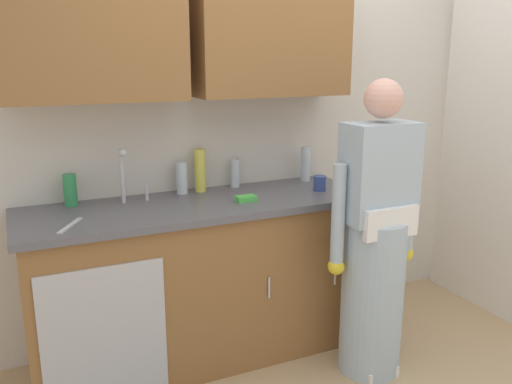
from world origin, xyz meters
The scene contains 14 objects.
kitchen_wall_with_uppers centered at (-0.14, 0.99, 1.48)m, with size 4.80×0.44×2.70m.
closet_door_panel centered at (1.45, 0.40, 1.05)m, with size 1.10×0.04×2.10m, color silver.
counter_cabinet centered at (-0.55, 0.70, 0.45)m, with size 1.90×0.62×0.90m.
countertop centered at (-0.55, 0.70, 0.92)m, with size 1.96×0.66×0.04m, color #595960.
sink centered at (-0.90, 0.71, 0.93)m, with size 0.50×0.36×0.35m.
person_at_sink centered at (0.25, 0.16, 0.69)m, with size 0.55×0.34×1.62m.
bottle_soap centered at (-0.58, 0.92, 1.03)m, with size 0.07×0.07×0.19m, color silver.
bottle_water_tall centered at (-0.47, 0.92, 1.07)m, with size 0.07×0.07×0.26m, color #D8D14C.
bottle_dish_liquid centered at (0.25, 0.91, 1.05)m, with size 0.06×0.06×0.22m, color silver.
bottle_cleaner_spray centered at (-1.21, 0.91, 1.03)m, with size 0.07×0.07×0.17m, color #2D8C4C.
bottle_water_short centered at (-0.24, 0.94, 1.03)m, with size 0.06×0.06×0.17m, color silver.
cup_by_sink centered at (0.19, 0.64, 0.98)m, with size 0.08×0.08×0.09m, color #33478C.
knife_on_counter centered at (-1.25, 0.54, 0.94)m, with size 0.24×0.02×0.01m, color silver.
sponge centered at (-0.31, 0.60, 0.96)m, with size 0.11×0.07×0.03m, color #4CBF4C.
Camera 1 is at (-1.47, -2.05, 1.73)m, focal length 37.69 mm.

